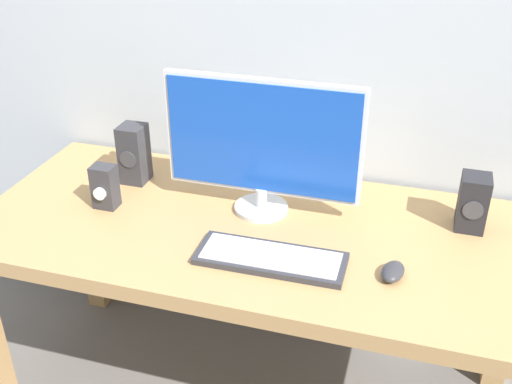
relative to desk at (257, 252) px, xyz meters
name	(u,v)px	position (x,y,z in m)	size (l,w,h in m)	color
desk	(257,252)	(0.00, 0.00, 0.00)	(1.77, 0.78, 0.74)	tan
monitor	(262,143)	(-0.02, 0.11, 0.33)	(0.62, 0.17, 0.44)	silver
keyboard_primary	(271,258)	(0.09, -0.17, 0.11)	(0.42, 0.16, 0.02)	#333338
mouse	(393,272)	(0.42, -0.14, 0.11)	(0.06, 0.10, 0.03)	#333338
speaker_right	(473,203)	(0.62, 0.18, 0.19)	(0.09, 0.10, 0.18)	#232328
speaker_left	(134,154)	(-0.49, 0.17, 0.20)	(0.09, 0.10, 0.21)	#333338
audio_controller	(105,187)	(-0.50, -0.02, 0.17)	(0.07, 0.07, 0.14)	#333338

